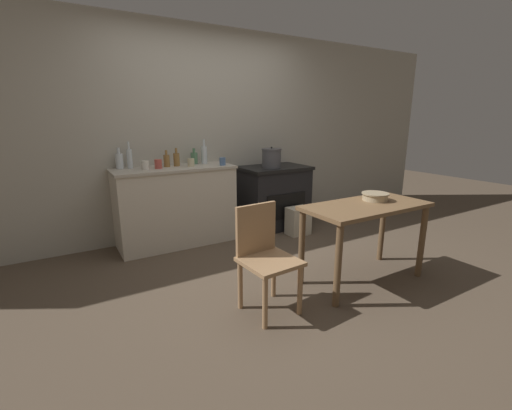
{
  "coord_description": "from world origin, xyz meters",
  "views": [
    {
      "loc": [
        -1.75,
        -2.55,
        1.47
      ],
      "look_at": [
        0.0,
        0.38,
        0.6
      ],
      "focal_mm": 24.0,
      "sensor_mm": 36.0,
      "label": 1
    }
  ],
  "objects_px": {
    "stock_pot": "(271,158)",
    "cup_end_right": "(158,164)",
    "cup_far_right": "(145,165)",
    "work_table": "(365,217)",
    "mixing_bowl_large": "(375,196)",
    "bottle_center_left": "(194,158)",
    "bottle_far_left": "(119,161)",
    "bottle_center_right": "(204,154)",
    "stove": "(274,197)",
    "flour_sack": "(298,221)",
    "bottle_mid_left": "(177,159)",
    "bottle_center": "(130,158)",
    "chair": "(265,255)",
    "cup_right": "(191,162)",
    "bottle_left": "(167,160)",
    "cup_mid_right": "(223,161)"
  },
  "relations": [
    {
      "from": "work_table",
      "to": "mixing_bowl_large",
      "type": "distance_m",
      "value": 0.25
    },
    {
      "from": "bottle_left",
      "to": "bottle_mid_left",
      "type": "bearing_deg",
      "value": 2.63
    },
    {
      "from": "chair",
      "to": "bottle_center",
      "type": "distance_m",
      "value": 2.08
    },
    {
      "from": "bottle_center",
      "to": "cup_end_right",
      "type": "relative_size",
      "value": 2.92
    },
    {
      "from": "bottle_center",
      "to": "bottle_center_right",
      "type": "relative_size",
      "value": 1.0
    },
    {
      "from": "bottle_left",
      "to": "bottle_center_right",
      "type": "bearing_deg",
      "value": 6.24
    },
    {
      "from": "bottle_mid_left",
      "to": "cup_end_right",
      "type": "bearing_deg",
      "value": -158.52
    },
    {
      "from": "work_table",
      "to": "mixing_bowl_large",
      "type": "xyz_separation_m",
      "value": [
        0.18,
        0.06,
        0.16
      ]
    },
    {
      "from": "bottle_left",
      "to": "flour_sack",
      "type": "bearing_deg",
      "value": -20.23
    },
    {
      "from": "bottle_far_left",
      "to": "chair",
      "type": "bearing_deg",
      "value": -70.72
    },
    {
      "from": "bottle_mid_left",
      "to": "bottle_center",
      "type": "xyz_separation_m",
      "value": [
        -0.51,
        0.09,
        0.03
      ]
    },
    {
      "from": "stock_pot",
      "to": "bottle_left",
      "type": "relative_size",
      "value": 1.43
    },
    {
      "from": "cup_far_right",
      "to": "bottle_mid_left",
      "type": "bearing_deg",
      "value": 13.08
    },
    {
      "from": "stock_pot",
      "to": "cup_mid_right",
      "type": "distance_m",
      "value": 0.72
    },
    {
      "from": "flour_sack",
      "to": "cup_far_right",
      "type": "distance_m",
      "value": 1.99
    },
    {
      "from": "cup_right",
      "to": "bottle_center",
      "type": "bearing_deg",
      "value": 162.51
    },
    {
      "from": "bottle_mid_left",
      "to": "cup_mid_right",
      "type": "bearing_deg",
      "value": -23.78
    },
    {
      "from": "bottle_left",
      "to": "bottle_center",
      "type": "xyz_separation_m",
      "value": [
        -0.39,
        0.09,
        0.04
      ]
    },
    {
      "from": "stock_pot",
      "to": "mixing_bowl_large",
      "type": "xyz_separation_m",
      "value": [
        0.07,
        -1.64,
        -0.19
      ]
    },
    {
      "from": "stove",
      "to": "stock_pot",
      "type": "distance_m",
      "value": 0.55
    },
    {
      "from": "bottle_center_left",
      "to": "work_table",
      "type": "bearing_deg",
      "value": -66.45
    },
    {
      "from": "work_table",
      "to": "bottle_far_left",
      "type": "relative_size",
      "value": 4.98
    },
    {
      "from": "mixing_bowl_large",
      "to": "stock_pot",
      "type": "bearing_deg",
      "value": 92.52
    },
    {
      "from": "chair",
      "to": "cup_right",
      "type": "bearing_deg",
      "value": 83.87
    },
    {
      "from": "bottle_far_left",
      "to": "bottle_mid_left",
      "type": "xyz_separation_m",
      "value": [
        0.61,
        -0.11,
        -0.01
      ]
    },
    {
      "from": "bottle_center_right",
      "to": "cup_right",
      "type": "height_order",
      "value": "bottle_center_right"
    },
    {
      "from": "cup_far_right",
      "to": "cup_right",
      "type": "bearing_deg",
      "value": -2.71
    },
    {
      "from": "bottle_center",
      "to": "cup_right",
      "type": "height_order",
      "value": "bottle_center"
    },
    {
      "from": "bottle_center_right",
      "to": "bottle_far_left",
      "type": "bearing_deg",
      "value": 176.5
    },
    {
      "from": "chair",
      "to": "cup_right",
      "type": "xyz_separation_m",
      "value": [
        0.07,
        1.72,
        0.52
      ]
    },
    {
      "from": "flour_sack",
      "to": "bottle_center_right",
      "type": "xyz_separation_m",
      "value": [
        -1.01,
        0.61,
        0.86
      ]
    },
    {
      "from": "stove",
      "to": "bottle_left",
      "type": "distance_m",
      "value": 1.53
    },
    {
      "from": "stove",
      "to": "flour_sack",
      "type": "xyz_separation_m",
      "value": [
        0.08,
        -0.46,
        -0.24
      ]
    },
    {
      "from": "bottle_far_left",
      "to": "bottle_center_right",
      "type": "xyz_separation_m",
      "value": [
        0.98,
        -0.06,
        0.02
      ]
    },
    {
      "from": "chair",
      "to": "flour_sack",
      "type": "distance_m",
      "value": 1.85
    },
    {
      "from": "bottle_mid_left",
      "to": "cup_far_right",
      "type": "distance_m",
      "value": 0.39
    },
    {
      "from": "flour_sack",
      "to": "bottle_center_right",
      "type": "height_order",
      "value": "bottle_center_right"
    },
    {
      "from": "bottle_mid_left",
      "to": "bottle_center_right",
      "type": "bearing_deg",
      "value": 7.41
    },
    {
      "from": "stock_pot",
      "to": "cup_far_right",
      "type": "height_order",
      "value": "stock_pot"
    },
    {
      "from": "bottle_far_left",
      "to": "cup_mid_right",
      "type": "height_order",
      "value": "bottle_far_left"
    },
    {
      "from": "bottle_mid_left",
      "to": "bottle_left",
      "type": "bearing_deg",
      "value": -177.37
    },
    {
      "from": "stock_pot",
      "to": "cup_far_right",
      "type": "bearing_deg",
      "value": 176.72
    },
    {
      "from": "bottle_left",
      "to": "bottle_mid_left",
      "type": "relative_size",
      "value": 0.91
    },
    {
      "from": "bottle_left",
      "to": "cup_end_right",
      "type": "bearing_deg",
      "value": -143.79
    },
    {
      "from": "chair",
      "to": "flour_sack",
      "type": "xyz_separation_m",
      "value": [
        1.32,
        1.27,
        -0.27
      ]
    },
    {
      "from": "stock_pot",
      "to": "bottle_center_left",
      "type": "relative_size",
      "value": 1.43
    },
    {
      "from": "work_table",
      "to": "cup_end_right",
      "type": "relative_size",
      "value": 11.45
    },
    {
      "from": "bottle_left",
      "to": "cup_far_right",
      "type": "height_order",
      "value": "bottle_left"
    },
    {
      "from": "mixing_bowl_large",
      "to": "bottle_center",
      "type": "relative_size",
      "value": 0.83
    },
    {
      "from": "stock_pot",
      "to": "cup_end_right",
      "type": "distance_m",
      "value": 1.45
    }
  ]
}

